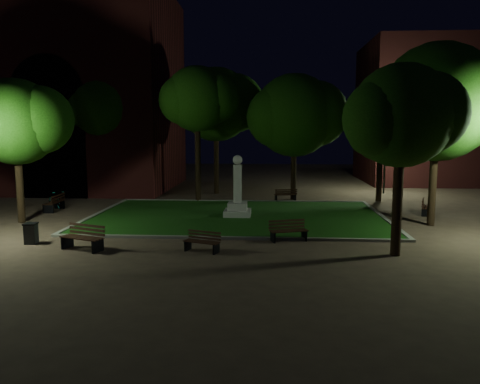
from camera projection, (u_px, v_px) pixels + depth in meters
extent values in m
plane|color=brown|center=(235.00, 225.00, 22.81)|extent=(80.00, 80.00, 0.00)
cube|color=#17460F|center=(238.00, 216.00, 24.78)|extent=(15.00, 10.00, 0.08)
cube|color=slate|center=(229.00, 238.00, 19.74)|extent=(15.40, 0.20, 0.12)
cube|color=slate|center=(243.00, 201.00, 29.82)|extent=(15.40, 0.20, 0.12)
cube|color=slate|center=(97.00, 214.00, 25.26)|extent=(0.20, 10.00, 0.12)
cube|color=slate|center=(383.00, 218.00, 24.30)|extent=(0.20, 10.00, 0.12)
cube|color=#A29B92|center=(238.00, 213.00, 24.76)|extent=(1.40, 1.40, 0.30)
cube|color=#A29B92|center=(238.00, 206.00, 24.71)|extent=(1.00, 1.00, 0.40)
cylinder|color=#A29B92|center=(238.00, 184.00, 24.55)|extent=(0.44, 0.44, 2.00)
sphere|color=#A29B92|center=(238.00, 160.00, 24.38)|extent=(0.50, 0.50, 0.50)
cube|color=#551B19|center=(45.00, 92.00, 36.66)|extent=(20.00, 12.00, 15.00)
cube|color=black|center=(59.00, 145.00, 32.56)|extent=(5.00, 3.00, 7.00)
cylinder|color=black|center=(56.00, 94.00, 32.09)|extent=(5.00, 3.00, 5.00)
plane|color=#F5541D|center=(66.00, 145.00, 33.75)|extent=(6.30, 0.00, 6.30)
cube|color=#551B19|center=(458.00, 113.00, 40.65)|extent=(16.00, 10.00, 12.00)
cylinder|color=black|center=(20.00, 185.00, 23.14)|extent=(0.36, 0.36, 3.72)
sphere|color=#1B470C|center=(16.00, 122.00, 22.72)|extent=(4.21, 4.21, 4.21)
sphere|color=#1B470C|center=(39.00, 120.00, 22.84)|extent=(3.37, 3.37, 3.37)
cylinder|color=black|center=(198.00, 161.00, 29.73)|extent=(0.36, 0.36, 5.27)
sphere|color=#1B470C|center=(197.00, 99.00, 29.22)|extent=(4.10, 4.10, 4.10)
sphere|color=#1B470C|center=(214.00, 97.00, 29.34)|extent=(3.28, 3.28, 3.28)
sphere|color=#1B470C|center=(183.00, 100.00, 28.98)|extent=(3.07, 3.07, 3.07)
cylinder|color=black|center=(294.00, 170.00, 30.70)|extent=(0.36, 0.36, 3.89)
sphere|color=#1B470C|center=(294.00, 115.00, 30.23)|extent=(5.37, 5.37, 5.37)
sphere|color=#1B470C|center=(315.00, 114.00, 30.33)|extent=(4.29, 4.29, 4.29)
sphere|color=#1B470C|center=(278.00, 117.00, 30.01)|extent=(4.03, 4.03, 4.03)
cylinder|color=black|center=(379.00, 175.00, 30.03)|extent=(0.36, 0.36, 3.34)
sphere|color=#1B470C|center=(381.00, 132.00, 29.66)|extent=(3.78, 3.78, 3.78)
sphere|color=#1B470C|center=(395.00, 130.00, 29.78)|extent=(3.02, 3.02, 3.02)
sphere|color=#1B470C|center=(370.00, 133.00, 29.42)|extent=(2.84, 2.84, 2.84)
cylinder|color=black|center=(433.00, 182.00, 22.35)|extent=(0.36, 0.36, 4.21)
sphere|color=#1B470C|center=(437.00, 102.00, 21.84)|extent=(5.54, 5.54, 5.54)
sphere|color=#1B470C|center=(466.00, 100.00, 21.94)|extent=(4.43, 4.43, 4.43)
sphere|color=#1B470C|center=(415.00, 104.00, 21.63)|extent=(4.16, 4.16, 4.16)
cylinder|color=black|center=(397.00, 202.00, 17.01)|extent=(0.36, 0.36, 3.99)
sphere|color=#1B470C|center=(401.00, 116.00, 16.59)|extent=(3.71, 3.71, 3.71)
sphere|color=#1B470C|center=(426.00, 113.00, 16.72)|extent=(2.97, 2.97, 2.97)
sphere|color=#1B470C|center=(382.00, 118.00, 16.36)|extent=(2.78, 2.78, 2.78)
cylinder|color=black|center=(109.00, 164.00, 32.88)|extent=(0.36, 0.36, 4.43)
sphere|color=#1B470C|center=(107.00, 109.00, 32.37)|extent=(5.17, 5.17, 5.17)
sphere|color=#1B470C|center=(126.00, 108.00, 32.48)|extent=(4.13, 4.13, 4.13)
sphere|color=#1B470C|center=(90.00, 111.00, 32.16)|extent=(3.88, 3.88, 3.88)
cylinder|color=black|center=(216.00, 160.00, 33.52)|extent=(0.36, 0.36, 4.78)
sphere|color=#1B470C|center=(216.00, 104.00, 32.99)|extent=(5.21, 5.21, 5.21)
sphere|color=#1B470C|center=(235.00, 103.00, 33.09)|extent=(4.17, 4.17, 4.17)
sphere|color=#1B470C|center=(201.00, 106.00, 32.77)|extent=(3.91, 3.91, 3.91)
cylinder|color=black|center=(101.00, 163.00, 34.44)|extent=(0.12, 0.12, 4.34)
cylinder|color=black|center=(100.00, 133.00, 34.15)|extent=(0.90, 0.08, 0.08)
sphere|color=#D8FFD8|center=(94.00, 133.00, 34.18)|extent=(0.28, 0.28, 0.28)
sphere|color=#D8FFD8|center=(106.00, 133.00, 34.13)|extent=(0.28, 0.28, 0.28)
cylinder|color=black|center=(385.00, 163.00, 33.54)|extent=(0.12, 0.12, 4.48)
cylinder|color=black|center=(386.00, 131.00, 33.24)|extent=(0.90, 0.08, 0.08)
sphere|color=#D8FFD8|center=(380.00, 131.00, 33.27)|extent=(0.28, 0.28, 0.28)
sphere|color=#D8FFD8|center=(392.00, 131.00, 33.21)|extent=(0.28, 0.28, 0.28)
cube|color=black|center=(188.00, 245.00, 17.99)|extent=(0.22, 0.47, 0.39)
cube|color=black|center=(216.00, 248.00, 17.49)|extent=(0.22, 0.47, 0.39)
cube|color=black|center=(199.00, 243.00, 17.54)|extent=(1.34, 0.56, 0.04)
cube|color=black|center=(201.00, 242.00, 17.65)|extent=(1.34, 0.56, 0.04)
cube|color=black|center=(202.00, 241.00, 17.76)|extent=(1.34, 0.56, 0.04)
cube|color=black|center=(204.00, 241.00, 17.87)|extent=(1.34, 0.56, 0.04)
cube|color=black|center=(205.00, 238.00, 17.91)|extent=(1.33, 0.54, 0.08)
cube|color=black|center=(205.00, 235.00, 17.89)|extent=(1.33, 0.54, 0.08)
cube|color=black|center=(205.00, 232.00, 17.88)|extent=(1.33, 0.54, 0.08)
cube|color=black|center=(273.00, 237.00, 19.26)|extent=(0.22, 0.53, 0.43)
cube|color=black|center=(304.00, 235.00, 19.59)|extent=(0.22, 0.53, 0.43)
cube|color=black|center=(291.00, 232.00, 19.18)|extent=(1.53, 0.57, 0.04)
cube|color=black|center=(289.00, 231.00, 19.32)|extent=(1.53, 0.57, 0.04)
cube|color=black|center=(288.00, 230.00, 19.45)|extent=(1.53, 0.57, 0.04)
cube|color=black|center=(287.00, 230.00, 19.58)|extent=(1.53, 0.57, 0.04)
cube|color=black|center=(287.00, 227.00, 19.63)|extent=(1.52, 0.54, 0.09)
cube|color=black|center=(287.00, 224.00, 19.61)|extent=(1.52, 0.54, 0.09)
cube|color=black|center=(287.00, 221.00, 19.59)|extent=(1.52, 0.54, 0.09)
cube|color=black|center=(67.00, 242.00, 18.32)|extent=(0.28, 0.59, 0.48)
cube|color=black|center=(98.00, 246.00, 17.68)|extent=(0.28, 0.59, 0.48)
cube|color=black|center=(77.00, 239.00, 17.75)|extent=(1.67, 0.73, 0.04)
cube|color=black|center=(80.00, 238.00, 17.89)|extent=(1.67, 0.73, 0.04)
cube|color=black|center=(83.00, 237.00, 18.02)|extent=(1.67, 0.73, 0.04)
cube|color=black|center=(86.00, 236.00, 18.16)|extent=(1.67, 0.73, 0.04)
cube|color=black|center=(87.00, 233.00, 18.21)|extent=(1.66, 0.70, 0.11)
cube|color=black|center=(87.00, 229.00, 18.19)|extent=(1.66, 0.70, 0.11)
cube|color=black|center=(87.00, 225.00, 18.16)|extent=(1.66, 0.70, 0.11)
cube|color=black|center=(60.00, 205.00, 27.35)|extent=(0.60, 0.08, 0.48)
cube|color=black|center=(48.00, 209.00, 25.86)|extent=(0.60, 0.08, 0.48)
cube|color=black|center=(50.00, 202.00, 26.58)|extent=(0.14, 1.73, 0.04)
cube|color=black|center=(52.00, 202.00, 26.58)|extent=(0.14, 1.73, 0.04)
cube|color=black|center=(55.00, 202.00, 26.57)|extent=(0.14, 1.73, 0.04)
cube|color=black|center=(58.00, 202.00, 26.56)|extent=(0.14, 1.73, 0.04)
cube|color=black|center=(59.00, 201.00, 26.55)|extent=(0.11, 1.73, 0.10)
cube|color=black|center=(58.00, 198.00, 26.53)|extent=(0.11, 1.73, 0.10)
cube|color=black|center=(58.00, 195.00, 26.51)|extent=(0.11, 1.73, 0.10)
cube|color=black|center=(427.00, 213.00, 24.82)|extent=(0.51, 0.24, 0.42)
cube|color=black|center=(428.00, 209.00, 26.03)|extent=(0.51, 0.24, 0.42)
cube|color=black|center=(432.00, 207.00, 25.31)|extent=(0.61, 1.47, 0.04)
cube|color=black|center=(429.00, 207.00, 25.36)|extent=(0.61, 1.47, 0.04)
cube|color=black|center=(426.00, 207.00, 25.42)|extent=(0.61, 1.47, 0.04)
cube|color=black|center=(424.00, 207.00, 25.47)|extent=(0.61, 1.47, 0.04)
cube|color=black|center=(423.00, 205.00, 25.48)|extent=(0.58, 1.46, 0.09)
cube|color=black|center=(423.00, 202.00, 25.46)|extent=(0.58, 1.46, 0.09)
cube|color=black|center=(423.00, 200.00, 25.45)|extent=(0.58, 1.46, 0.09)
cube|color=black|center=(295.00, 198.00, 30.45)|extent=(0.15, 0.50, 0.40)
cube|color=black|center=(276.00, 198.00, 30.28)|extent=(0.15, 0.50, 0.40)
cube|color=black|center=(285.00, 194.00, 30.53)|extent=(1.43, 0.36, 0.04)
cube|color=black|center=(285.00, 194.00, 30.41)|extent=(1.43, 0.36, 0.04)
cube|color=black|center=(286.00, 195.00, 30.28)|extent=(1.43, 0.36, 0.04)
cube|color=black|center=(286.00, 195.00, 30.16)|extent=(1.43, 0.36, 0.04)
cube|color=black|center=(286.00, 194.00, 30.09)|extent=(1.42, 0.33, 0.09)
cube|color=black|center=(286.00, 192.00, 30.08)|extent=(1.42, 0.33, 0.09)
cube|color=black|center=(286.00, 190.00, 30.06)|extent=(1.42, 0.33, 0.09)
cube|color=black|center=(31.00, 234.00, 18.99)|extent=(0.49, 0.49, 0.79)
cube|color=black|center=(30.00, 224.00, 18.93)|extent=(0.55, 0.55, 0.05)
imported|color=black|center=(55.00, 199.00, 27.60)|extent=(1.83, 1.83, 1.01)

